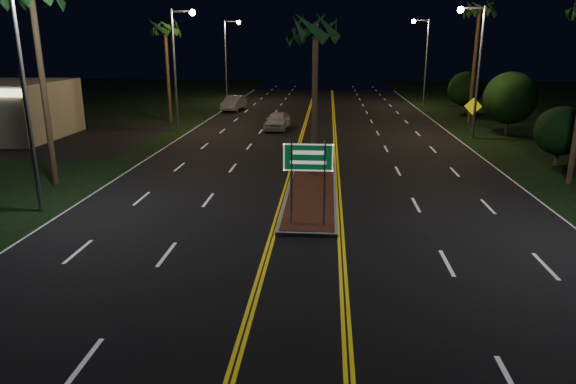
# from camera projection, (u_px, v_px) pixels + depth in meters

# --- Properties ---
(ground) EXTENTS (120.00, 120.00, 0.00)m
(ground) POSITION_uv_depth(u_px,v_px,m) (304.00, 258.00, 16.45)
(ground) COLOR black
(ground) RESTS_ON ground
(median_island) EXTENTS (2.25, 10.25, 0.17)m
(median_island) POSITION_uv_depth(u_px,v_px,m) (311.00, 194.00, 23.12)
(median_island) COLOR gray
(median_island) RESTS_ON ground
(highway_sign) EXTENTS (1.80, 0.08, 3.20)m
(highway_sign) POSITION_uv_depth(u_px,v_px,m) (308.00, 166.00, 18.45)
(highway_sign) COLOR gray
(highway_sign) RESTS_ON ground
(streetlight_left_near) EXTENTS (1.91, 0.44, 9.00)m
(streetlight_left_near) POSITION_uv_depth(u_px,v_px,m) (31.00, 70.00, 19.47)
(streetlight_left_near) COLOR gray
(streetlight_left_near) RESTS_ON ground
(streetlight_left_mid) EXTENTS (1.91, 0.44, 9.00)m
(streetlight_left_mid) POSITION_uv_depth(u_px,v_px,m) (179.00, 56.00, 38.60)
(streetlight_left_mid) COLOR gray
(streetlight_left_mid) RESTS_ON ground
(streetlight_left_far) EXTENTS (1.91, 0.44, 9.00)m
(streetlight_left_far) POSITION_uv_depth(u_px,v_px,m) (229.00, 51.00, 57.74)
(streetlight_left_far) COLOR gray
(streetlight_left_far) RESTS_ON ground
(streetlight_right_mid) EXTENTS (1.91, 0.44, 9.00)m
(streetlight_right_mid) POSITION_uv_depth(u_px,v_px,m) (474.00, 57.00, 35.12)
(streetlight_right_mid) COLOR gray
(streetlight_right_mid) RESTS_ON ground
(streetlight_right_far) EXTENTS (1.91, 0.44, 9.00)m
(streetlight_right_far) POSITION_uv_depth(u_px,v_px,m) (423.00, 52.00, 54.26)
(streetlight_right_far) COLOR gray
(streetlight_right_far) RESTS_ON ground
(palm_median) EXTENTS (2.40, 2.40, 8.30)m
(palm_median) POSITION_uv_depth(u_px,v_px,m) (316.00, 29.00, 24.45)
(palm_median) COLOR #382819
(palm_median) RESTS_ON ground
(palm_left_far) EXTENTS (2.40, 2.40, 8.80)m
(palm_left_far) POSITION_uv_depth(u_px,v_px,m) (165.00, 28.00, 42.00)
(palm_left_far) COLOR #382819
(palm_left_far) RESTS_ON ground
(palm_right_far) EXTENTS (2.40, 2.40, 10.30)m
(palm_right_far) POSITION_uv_depth(u_px,v_px,m) (480.00, 10.00, 41.63)
(palm_right_far) COLOR #382819
(palm_right_far) RESTS_ON ground
(shrub_near) EXTENTS (2.70, 2.70, 3.30)m
(shrub_near) POSITION_uv_depth(u_px,v_px,m) (560.00, 131.00, 28.30)
(shrub_near) COLOR #382819
(shrub_near) RESTS_ON ground
(shrub_mid) EXTENTS (3.78, 3.78, 4.62)m
(shrub_mid) POSITION_uv_depth(u_px,v_px,m) (510.00, 98.00, 37.61)
(shrub_mid) COLOR #382819
(shrub_mid) RESTS_ON ground
(shrub_far) EXTENTS (3.24, 3.24, 3.96)m
(shrub_far) POSITION_uv_depth(u_px,v_px,m) (465.00, 89.00, 49.21)
(shrub_far) COLOR #382819
(shrub_far) RESTS_ON ground
(car_near) EXTENTS (2.52, 5.05, 1.63)m
(car_near) POSITION_uv_depth(u_px,v_px,m) (277.00, 119.00, 40.47)
(car_near) COLOR silver
(car_near) RESTS_ON ground
(car_far) EXTENTS (2.80, 5.30, 1.69)m
(car_far) POSITION_uv_depth(u_px,v_px,m) (234.00, 102.00, 51.94)
(car_far) COLOR silver
(car_far) RESTS_ON ground
(warning_sign) EXTENTS (1.21, 0.23, 2.91)m
(warning_sign) POSITION_uv_depth(u_px,v_px,m) (473.00, 112.00, 36.40)
(warning_sign) COLOR gray
(warning_sign) RESTS_ON ground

